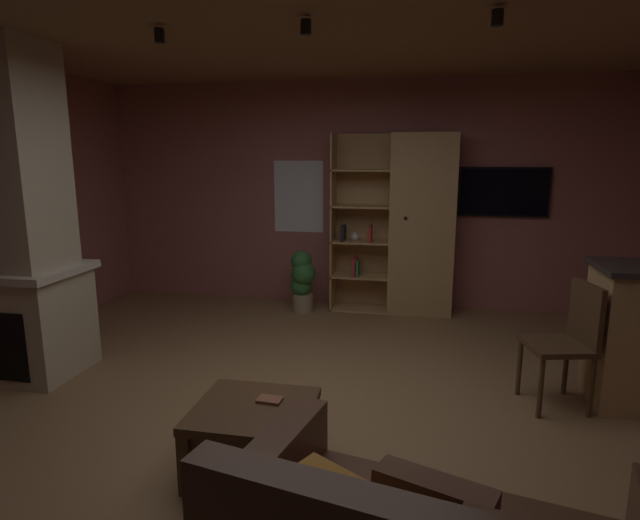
{
  "coord_description": "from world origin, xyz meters",
  "views": [
    {
      "loc": [
        0.71,
        -3.27,
        1.81
      ],
      "look_at": [
        0.0,
        0.4,
        1.05
      ],
      "focal_mm": 29.29,
      "sensor_mm": 36.0,
      "label": 1
    }
  ],
  "objects_px": {
    "coffee_table": "(254,420)",
    "table_book_0": "(270,400)",
    "wall_mounted_tv": "(503,192)",
    "dining_chair": "(569,336)",
    "potted_floor_plant": "(302,279)",
    "stone_fireplace": "(9,231)",
    "bookshelf_cabinet": "(414,226)"
  },
  "relations": [
    {
      "from": "stone_fireplace",
      "to": "wall_mounted_tv",
      "type": "xyz_separation_m",
      "value": [
        4.16,
        2.58,
        0.19
      ]
    },
    {
      "from": "potted_floor_plant",
      "to": "wall_mounted_tv",
      "type": "xyz_separation_m",
      "value": [
        2.23,
        0.44,
        1.01
      ]
    },
    {
      "from": "bookshelf_cabinet",
      "to": "wall_mounted_tv",
      "type": "distance_m",
      "value": 1.07
    },
    {
      "from": "stone_fireplace",
      "to": "coffee_table",
      "type": "distance_m",
      "value": 2.7
    },
    {
      "from": "coffee_table",
      "to": "dining_chair",
      "type": "bearing_deg",
      "value": 31.48
    },
    {
      "from": "coffee_table",
      "to": "table_book_0",
      "type": "bearing_deg",
      "value": 44.84
    },
    {
      "from": "coffee_table",
      "to": "bookshelf_cabinet",
      "type": "bearing_deg",
      "value": 76.24
    },
    {
      "from": "stone_fireplace",
      "to": "bookshelf_cabinet",
      "type": "relative_size",
      "value": 1.3
    },
    {
      "from": "bookshelf_cabinet",
      "to": "dining_chair",
      "type": "height_order",
      "value": "bookshelf_cabinet"
    },
    {
      "from": "stone_fireplace",
      "to": "table_book_0",
      "type": "height_order",
      "value": "stone_fireplace"
    },
    {
      "from": "stone_fireplace",
      "to": "coffee_table",
      "type": "bearing_deg",
      "value": -22.83
    },
    {
      "from": "dining_chair",
      "to": "wall_mounted_tv",
      "type": "bearing_deg",
      "value": 94.08
    },
    {
      "from": "table_book_0",
      "to": "wall_mounted_tv",
      "type": "relative_size",
      "value": 0.14
    },
    {
      "from": "bookshelf_cabinet",
      "to": "coffee_table",
      "type": "bearing_deg",
      "value": -103.76
    },
    {
      "from": "stone_fireplace",
      "to": "dining_chair",
      "type": "relative_size",
      "value": 2.89
    },
    {
      "from": "wall_mounted_tv",
      "to": "bookshelf_cabinet",
      "type": "bearing_deg",
      "value": -167.87
    },
    {
      "from": "table_book_0",
      "to": "dining_chair",
      "type": "xyz_separation_m",
      "value": [
        1.89,
        1.13,
        0.12
      ]
    },
    {
      "from": "stone_fireplace",
      "to": "potted_floor_plant",
      "type": "relative_size",
      "value": 3.7
    },
    {
      "from": "bookshelf_cabinet",
      "to": "wall_mounted_tv",
      "type": "height_order",
      "value": "bookshelf_cabinet"
    },
    {
      "from": "stone_fireplace",
      "to": "table_book_0",
      "type": "relative_size",
      "value": 19.07
    },
    {
      "from": "potted_floor_plant",
      "to": "dining_chair",
      "type": "bearing_deg",
      "value": -38.77
    },
    {
      "from": "stone_fireplace",
      "to": "bookshelf_cabinet",
      "type": "height_order",
      "value": "stone_fireplace"
    },
    {
      "from": "stone_fireplace",
      "to": "wall_mounted_tv",
      "type": "distance_m",
      "value": 4.89
    },
    {
      "from": "dining_chair",
      "to": "potted_floor_plant",
      "type": "bearing_deg",
      "value": 141.23
    },
    {
      "from": "coffee_table",
      "to": "potted_floor_plant",
      "type": "bearing_deg",
      "value": 97.82
    },
    {
      "from": "dining_chair",
      "to": "potted_floor_plant",
      "type": "distance_m",
      "value": 3.08
    },
    {
      "from": "stone_fireplace",
      "to": "bookshelf_cabinet",
      "type": "xyz_separation_m",
      "value": [
        3.18,
        2.37,
        -0.19
      ]
    },
    {
      "from": "bookshelf_cabinet",
      "to": "stone_fireplace",
      "type": "bearing_deg",
      "value": -143.34
    },
    {
      "from": "stone_fireplace",
      "to": "wall_mounted_tv",
      "type": "height_order",
      "value": "stone_fireplace"
    },
    {
      "from": "dining_chair",
      "to": "stone_fireplace",
      "type": "bearing_deg",
      "value": -177.17
    },
    {
      "from": "coffee_table",
      "to": "table_book_0",
      "type": "height_order",
      "value": "table_book_0"
    },
    {
      "from": "bookshelf_cabinet",
      "to": "potted_floor_plant",
      "type": "bearing_deg",
      "value": -169.83
    }
  ]
}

